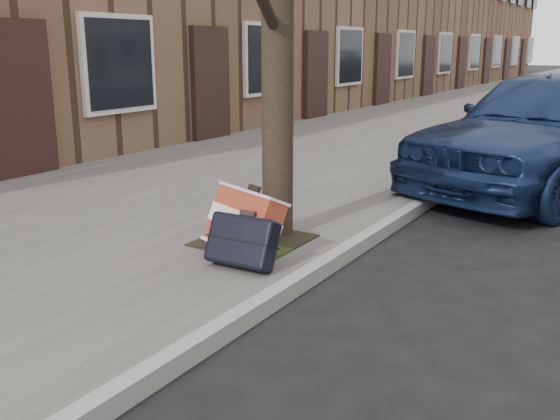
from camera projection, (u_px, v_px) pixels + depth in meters
The scene contains 6 objects.
ground at pixel (432, 375), 3.46m from camera, with size 120.00×120.00×0.00m, color black.
near_sidewalk at pixel (475, 108), 17.68m from camera, with size 5.00×70.00×0.12m, color slate.
dirt_patch at pixel (254, 240), 5.43m from camera, with size 0.85×0.85×0.01m, color black.
suitcase_red at pixel (244, 223), 5.01m from camera, with size 0.70×0.19×0.51m, color #9C331F.
suitcase_navy at pixel (242, 240), 4.74m from camera, with size 0.55×0.18×0.39m, color black.
car_near_front at pixel (553, 129), 7.67m from camera, with size 1.83×4.55×1.55m, color #14274E.
Camera 1 is at (0.90, -3.10, 1.77)m, focal length 40.00 mm.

